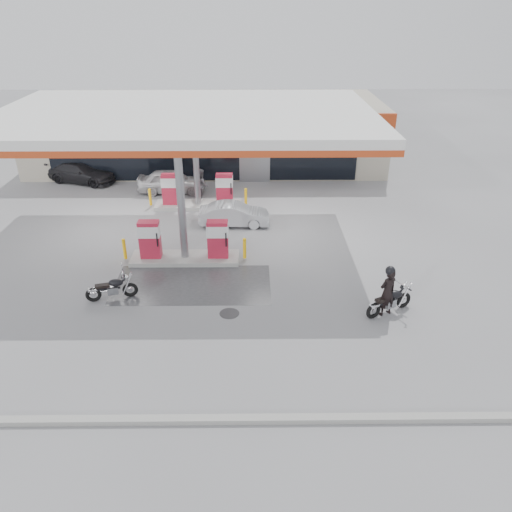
{
  "coord_description": "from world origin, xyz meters",
  "views": [
    {
      "loc": [
        2.79,
        -16.55,
        9.9
      ],
      "look_at": [
        2.96,
        0.05,
        1.2
      ],
      "focal_mm": 35.0,
      "sensor_mm": 36.0,
      "label": 1
    }
  ],
  "objects_px": {
    "main_motorcycle": "(390,301)",
    "parked_car_left": "(82,172)",
    "sedan_white": "(172,181)",
    "attendant": "(201,185)",
    "pump_island_near": "(184,245)",
    "parked_motorcycle": "(112,289)",
    "parked_car_right": "(278,162)",
    "biker_main": "(387,292)",
    "hatchback_silver": "(234,214)",
    "pump_island_far": "(198,194)"
  },
  "relations": [
    {
      "from": "biker_main",
      "to": "hatchback_silver",
      "type": "relative_size",
      "value": 0.53
    },
    {
      "from": "pump_island_far",
      "to": "parked_car_left",
      "type": "distance_m",
      "value": 8.29
    },
    {
      "from": "pump_island_far",
      "to": "parked_motorcycle",
      "type": "xyz_separation_m",
      "value": [
        -2.29,
        -8.99,
        -0.28
      ]
    },
    {
      "from": "parked_car_right",
      "to": "attendant",
      "type": "bearing_deg",
      "value": 159.77
    },
    {
      "from": "pump_island_far",
      "to": "sedan_white",
      "type": "bearing_deg",
      "value": 127.24
    },
    {
      "from": "biker_main",
      "to": "parked_motorcycle",
      "type": "xyz_separation_m",
      "value": [
        -9.72,
        1.09,
        -0.47
      ]
    },
    {
      "from": "main_motorcycle",
      "to": "biker_main",
      "type": "distance_m",
      "value": 0.48
    },
    {
      "from": "main_motorcycle",
      "to": "hatchback_silver",
      "type": "distance_m",
      "value": 9.45
    },
    {
      "from": "parked_motorcycle",
      "to": "parked_car_right",
      "type": "relative_size",
      "value": 0.45
    },
    {
      "from": "main_motorcycle",
      "to": "biker_main",
      "type": "height_order",
      "value": "biker_main"
    },
    {
      "from": "pump_island_near",
      "to": "parked_car_right",
      "type": "relative_size",
      "value": 1.26
    },
    {
      "from": "hatchback_silver",
      "to": "parked_car_right",
      "type": "distance_m",
      "value": 8.78
    },
    {
      "from": "main_motorcycle",
      "to": "hatchback_silver",
      "type": "height_order",
      "value": "hatchback_silver"
    },
    {
      "from": "pump_island_far",
      "to": "biker_main",
      "type": "bearing_deg",
      "value": -53.57
    },
    {
      "from": "pump_island_near",
      "to": "parked_motorcycle",
      "type": "relative_size",
      "value": 2.79
    },
    {
      "from": "parked_motorcycle",
      "to": "sedan_white",
      "type": "relative_size",
      "value": 0.49
    },
    {
      "from": "sedan_white",
      "to": "parked_car_right",
      "type": "distance_m",
      "value": 7.25
    },
    {
      "from": "main_motorcycle",
      "to": "parked_car_left",
      "type": "height_order",
      "value": "parked_car_left"
    },
    {
      "from": "pump_island_near",
      "to": "pump_island_far",
      "type": "height_order",
      "value": "same"
    },
    {
      "from": "pump_island_near",
      "to": "attendant",
      "type": "relative_size",
      "value": 2.97
    },
    {
      "from": "parked_motorcycle",
      "to": "hatchback_silver",
      "type": "distance_m",
      "value": 7.83
    },
    {
      "from": "parked_motorcycle",
      "to": "attendant",
      "type": "relative_size",
      "value": 1.06
    },
    {
      "from": "main_motorcycle",
      "to": "attendant",
      "type": "xyz_separation_m",
      "value": [
        -7.5,
        10.98,
        0.41
      ]
    },
    {
      "from": "main_motorcycle",
      "to": "sedan_white",
      "type": "bearing_deg",
      "value": 98.98
    },
    {
      "from": "attendant",
      "to": "parked_car_right",
      "type": "height_order",
      "value": "attendant"
    },
    {
      "from": "biker_main",
      "to": "attendant",
      "type": "distance_m",
      "value": 13.28
    },
    {
      "from": "main_motorcycle",
      "to": "hatchback_silver",
      "type": "bearing_deg",
      "value": 98.4
    },
    {
      "from": "main_motorcycle",
      "to": "hatchback_silver",
      "type": "relative_size",
      "value": 0.54
    },
    {
      "from": "main_motorcycle",
      "to": "attendant",
      "type": "bearing_deg",
      "value": 96.01
    },
    {
      "from": "pump_island_far",
      "to": "parked_car_left",
      "type": "height_order",
      "value": "pump_island_far"
    },
    {
      "from": "parked_motorcycle",
      "to": "parked_car_right",
      "type": "distance_m",
      "value": 16.45
    },
    {
      "from": "sedan_white",
      "to": "pump_island_far",
      "type": "bearing_deg",
      "value": -143.22
    },
    {
      "from": "attendant",
      "to": "pump_island_far",
      "type": "bearing_deg",
      "value": 152.56
    },
    {
      "from": "pump_island_near",
      "to": "parked_car_right",
      "type": "height_order",
      "value": "pump_island_near"
    },
    {
      "from": "pump_island_near",
      "to": "parked_car_right",
      "type": "distance_m",
      "value": 12.82
    },
    {
      "from": "pump_island_far",
      "to": "parked_motorcycle",
      "type": "distance_m",
      "value": 9.28
    },
    {
      "from": "pump_island_near",
      "to": "biker_main",
      "type": "xyz_separation_m",
      "value": [
        7.43,
        -4.07,
        0.18
      ]
    },
    {
      "from": "sedan_white",
      "to": "parked_motorcycle",
      "type": "bearing_deg",
      "value": 176.4
    },
    {
      "from": "main_motorcycle",
      "to": "parked_car_left",
      "type": "xyz_separation_m",
      "value": [
        -14.87,
        13.98,
        0.15
      ]
    },
    {
      "from": "parked_car_left",
      "to": "parked_motorcycle",
      "type": "bearing_deg",
      "value": -139.79
    },
    {
      "from": "pump_island_near",
      "to": "pump_island_far",
      "type": "xyz_separation_m",
      "value": [
        0.0,
        6.0,
        0.0
      ]
    },
    {
      "from": "parked_motorcycle",
      "to": "parked_car_left",
      "type": "bearing_deg",
      "value": 95.95
    },
    {
      "from": "parked_car_left",
      "to": "parked_car_right",
      "type": "height_order",
      "value": "parked_car_left"
    },
    {
      "from": "parked_motorcycle",
      "to": "sedan_white",
      "type": "height_order",
      "value": "sedan_white"
    },
    {
      "from": "pump_island_near",
      "to": "attendant",
      "type": "bearing_deg",
      "value": 89.14
    },
    {
      "from": "sedan_white",
      "to": "attendant",
      "type": "relative_size",
      "value": 2.19
    },
    {
      "from": "hatchback_silver",
      "to": "biker_main",
      "type": "bearing_deg",
      "value": -143.63
    },
    {
      "from": "pump_island_far",
      "to": "parked_car_right",
      "type": "distance_m",
      "value": 7.5
    },
    {
      "from": "pump_island_near",
      "to": "biker_main",
      "type": "bearing_deg",
      "value": -28.71
    },
    {
      "from": "pump_island_far",
      "to": "main_motorcycle",
      "type": "bearing_deg",
      "value": -52.69
    }
  ]
}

